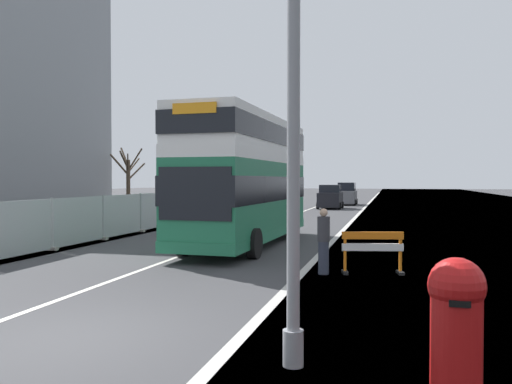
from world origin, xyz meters
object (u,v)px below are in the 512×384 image
(double_decker_bus, at_px, (246,178))
(car_receding_mid, at_px, (330,197))
(roadworks_barrier, at_px, (373,247))
(pedestrian_at_kerb, at_px, (324,241))
(car_receding_far, at_px, (347,195))
(car_oncoming_near, at_px, (262,201))
(lamppost_foreground, at_px, (294,72))
(red_pillar_postbox, at_px, (456,326))

(double_decker_bus, height_order, car_receding_mid, double_decker_bus)
(roadworks_barrier, bearing_deg, pedestrian_at_kerb, -163.51)
(roadworks_barrier, distance_m, car_receding_far, 38.61)
(double_decker_bus, distance_m, car_oncoming_near, 19.02)
(lamppost_foreground, relative_size, car_receding_mid, 2.22)
(double_decker_bus, height_order, lamppost_foreground, lamppost_foreground)
(lamppost_foreground, distance_m, car_oncoming_near, 32.00)
(double_decker_bus, height_order, pedestrian_at_kerb, double_decker_bus)
(car_oncoming_near, xyz_separation_m, car_receding_mid, (4.24, 7.78, 0.02))
(car_oncoming_near, height_order, car_receding_far, car_receding_far)
(double_decker_bus, relative_size, car_oncoming_near, 2.34)
(red_pillar_postbox, xyz_separation_m, car_receding_far, (-5.09, 46.64, 0.12))
(red_pillar_postbox, relative_size, roadworks_barrier, 1.01)
(red_pillar_postbox, height_order, car_receding_far, car_receding_far)
(red_pillar_postbox, xyz_separation_m, roadworks_barrier, (-1.20, 8.23, -0.21))
(car_oncoming_near, bearing_deg, car_receding_far, 71.28)
(red_pillar_postbox, distance_m, car_receding_far, 46.92)
(double_decker_bus, xyz_separation_m, car_oncoming_near, (-4.00, 18.52, -1.67))
(double_decker_bus, relative_size, roadworks_barrier, 6.06)
(car_receding_mid, bearing_deg, lamppost_foreground, -84.20)
(double_decker_bus, xyz_separation_m, car_receding_mid, (0.24, 26.30, -1.64))
(car_receding_mid, bearing_deg, double_decker_bus, -90.53)
(car_receding_far, bearing_deg, car_oncoming_near, -108.72)
(double_decker_bus, bearing_deg, car_oncoming_near, 102.19)
(double_decker_bus, relative_size, pedestrian_at_kerb, 5.74)
(roadworks_barrier, xyz_separation_m, car_receding_mid, (-4.73, 31.19, 0.27))
(car_receding_mid, bearing_deg, car_oncoming_near, -118.63)
(roadworks_barrier, relative_size, pedestrian_at_kerb, 0.95)
(double_decker_bus, xyz_separation_m, red_pillar_postbox, (6.17, -13.12, -1.70))
(roadworks_barrier, relative_size, car_receding_far, 0.41)
(lamppost_foreground, bearing_deg, car_receding_far, 93.85)
(double_decker_bus, bearing_deg, car_receding_far, 88.16)
(roadworks_barrier, height_order, car_receding_far, car_receding_far)
(car_oncoming_near, bearing_deg, lamppost_foreground, -75.16)
(roadworks_barrier, relative_size, car_oncoming_near, 0.39)
(red_pillar_postbox, xyz_separation_m, car_oncoming_near, (-10.17, 31.64, 0.03))
(roadworks_barrier, relative_size, car_receding_mid, 0.44)
(lamppost_foreground, distance_m, pedestrian_at_kerb, 7.68)
(double_decker_bus, xyz_separation_m, roadworks_barrier, (4.97, -4.90, -1.91))
(red_pillar_postbox, bearing_deg, car_receding_mid, 98.55)
(double_decker_bus, distance_m, pedestrian_at_kerb, 6.66)
(car_receding_mid, distance_m, car_receding_far, 7.27)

